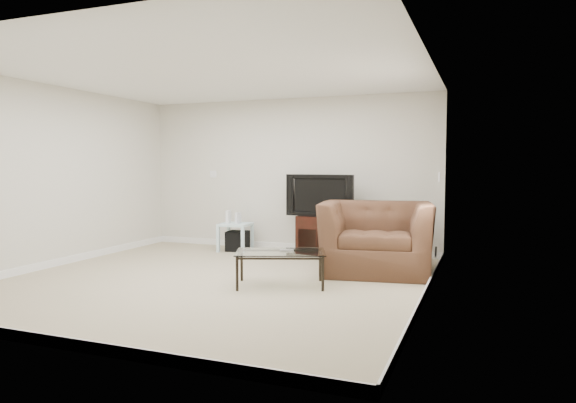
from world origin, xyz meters
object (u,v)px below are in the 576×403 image
at_px(television, 322,195).
at_px(side_table, 235,237).
at_px(tv_stand, 323,235).
at_px(coffee_table, 280,269).
at_px(subwoofer, 238,241).
at_px(recliner, 376,225).

relative_size(television, side_table, 2.23).
xyz_separation_m(tv_stand, coffee_table, (0.18, -2.25, -0.10)).
relative_size(tv_stand, coffee_table, 0.71).
height_order(side_table, coffee_table, side_table).
bearing_deg(side_table, tv_stand, 9.15).
bearing_deg(subwoofer, side_table, -141.93).
bearing_deg(tv_stand, side_table, -164.50).
bearing_deg(television, subwoofer, -164.29).
bearing_deg(side_table, recliner, -18.84).
bearing_deg(coffee_table, tv_stand, 94.59).
bearing_deg(tv_stand, coffee_table, -79.06).
xyz_separation_m(tv_stand, subwoofer, (-1.40, -0.21, -0.14)).
xyz_separation_m(television, coffee_table, (0.18, -2.22, -0.73)).
xyz_separation_m(subwoofer, coffee_table, (1.58, -2.04, 0.04)).
bearing_deg(tv_stand, television, -90.00).
height_order(recliner, coffee_table, recliner).
bearing_deg(recliner, television, 126.40).
distance_m(television, side_table, 1.60).
xyz_separation_m(television, subwoofer, (-1.40, -0.18, -0.77)).
distance_m(recliner, coffee_table, 1.53).
distance_m(tv_stand, coffee_table, 2.26).
bearing_deg(side_table, subwoofer, 38.07).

